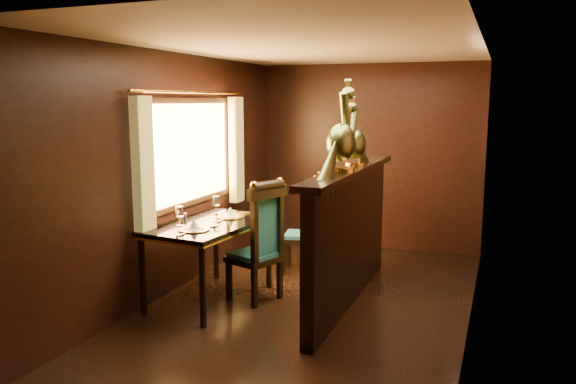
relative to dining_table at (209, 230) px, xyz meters
name	(u,v)px	position (x,y,z in m)	size (l,w,h in m)	color
ground	(309,306)	(1.00, 0.18, -0.73)	(5.00, 5.00, 0.00)	black
room_shell	(302,146)	(0.91, 0.20, 0.85)	(3.04, 5.04, 2.52)	black
partition	(350,232)	(1.32, 0.48, -0.02)	(0.26, 2.70, 1.36)	black
dining_table	(209,230)	(0.00, 0.00, 0.00)	(0.96, 1.44, 1.00)	black
chair_left	(262,239)	(0.52, 0.14, -0.08)	(0.59, 0.60, 1.26)	black
chair_right	(311,221)	(0.64, 1.27, -0.11)	(0.50, 0.52, 1.18)	black
peacock_left	(341,126)	(1.32, 0.11, 1.05)	(0.27, 0.71, 0.85)	#184A30
peacock_right	(356,131)	(1.32, 0.64, 0.97)	(0.22, 0.58, 0.69)	#184A30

